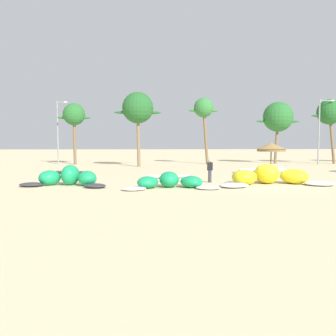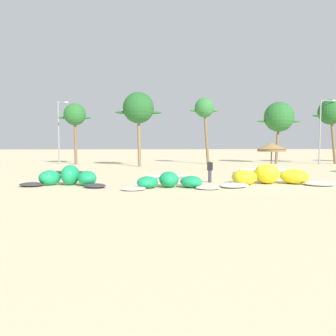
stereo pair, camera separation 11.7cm
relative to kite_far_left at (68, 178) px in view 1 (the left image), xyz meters
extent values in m
plane|color=beige|center=(13.17, -0.35, -0.51)|extent=(260.00, 260.00, 0.00)
ellipsoid|color=#333338|center=(-2.25, -0.40, -0.37)|extent=(1.62, 1.35, 0.26)
ellipsoid|color=#199E5B|center=(-1.26, 0.27, -0.02)|extent=(1.87, 1.86, 0.98)
ellipsoid|color=#199E5B|center=(0.07, 0.31, 0.16)|extent=(1.46, 1.69, 1.32)
ellipsoid|color=#199E5B|center=(1.26, -0.28, -0.02)|extent=(1.65, 1.81, 0.98)
ellipsoid|color=#333338|center=(1.88, -1.30, -0.37)|extent=(1.87, 1.77, 0.26)
cylinder|color=#333338|center=(0.18, 0.81, 0.27)|extent=(2.46, 0.75, 0.22)
cube|color=#333338|center=(0.04, 0.16, 0.16)|extent=(0.99, 0.71, 0.04)
ellipsoid|color=white|center=(4.32, -2.63, -0.41)|extent=(1.86, 1.71, 0.20)
ellipsoid|color=#199E5B|center=(5.14, -1.70, -0.14)|extent=(1.85, 1.93, 0.73)
ellipsoid|color=#199E5B|center=(6.48, -1.31, -0.01)|extent=(1.28, 1.55, 0.99)
ellipsoid|color=#199E5B|center=(7.85, -1.59, -0.14)|extent=(1.89, 1.94, 0.73)
ellipsoid|color=white|center=(8.74, -2.46, -0.41)|extent=(1.81, 1.63, 0.20)
cylinder|color=white|center=(6.46, -0.78, 0.10)|extent=(2.60, 0.34, 0.24)
cube|color=white|center=(6.49, -1.46, -0.01)|extent=(0.96, 0.58, 0.04)
ellipsoid|color=white|center=(10.53, -1.63, -0.37)|extent=(2.45, 2.30, 0.27)
ellipsoid|color=yellow|center=(11.54, -0.34, 0.00)|extent=(2.36, 2.49, 1.01)
ellipsoid|color=yellow|center=(13.27, 0.27, 0.17)|extent=(1.80, 2.09, 1.36)
ellipsoid|color=yellow|center=(15.09, 0.00, 0.00)|extent=(2.49, 2.53, 1.01)
ellipsoid|color=white|center=(16.34, -1.07, -0.37)|extent=(2.29, 2.05, 0.27)
cylinder|color=white|center=(13.21, 0.95, 0.33)|extent=(3.43, 0.64, 0.31)
cube|color=white|center=(13.29, 0.08, 0.17)|extent=(1.30, 0.82, 0.04)
cylinder|color=brown|center=(15.70, 6.26, 0.62)|extent=(0.10, 0.10, 2.25)
cone|color=olive|center=(15.70, 6.26, 2.01)|extent=(2.49, 2.49, 0.53)
cylinder|color=olive|center=(15.70, 6.26, 1.64)|extent=(2.36, 2.36, 0.20)
cylinder|color=#383842|center=(9.53, 1.26, -0.08)|extent=(0.24, 0.24, 0.85)
cube|color=black|center=(9.53, 1.26, 0.62)|extent=(0.36, 0.22, 0.56)
sphere|color=tan|center=(9.53, 1.26, 1.01)|extent=(0.20, 0.20, 0.20)
cylinder|color=brown|center=(-3.93, 23.07, 2.69)|extent=(0.40, 0.36, 6.39)
sphere|color=#286B2D|center=(-3.95, 23.07, 5.88)|extent=(2.80, 2.80, 2.80)
ellipsoid|color=#286B2D|center=(-5.07, 23.07, 5.46)|extent=(1.96, 0.50, 0.36)
ellipsoid|color=#286B2D|center=(-2.83, 23.07, 5.46)|extent=(1.96, 0.50, 0.36)
cylinder|color=#7F6647|center=(4.27, 18.26, 2.90)|extent=(0.46, 0.36, 6.81)
sphere|color=#236028|center=(4.22, 18.26, 6.30)|extent=(3.59, 3.59, 3.59)
ellipsoid|color=#236028|center=(2.78, 18.26, 5.76)|extent=(2.51, 0.50, 0.36)
ellipsoid|color=#236028|center=(5.65, 18.26, 5.76)|extent=(2.51, 0.50, 0.36)
cylinder|color=brown|center=(12.93, 22.99, 3.16)|extent=(0.91, 0.36, 7.33)
sphere|color=#337A38|center=(12.65, 22.99, 6.82)|extent=(2.54, 2.54, 2.54)
ellipsoid|color=#337A38|center=(11.63, 22.99, 6.44)|extent=(1.78, 0.50, 0.36)
ellipsoid|color=#337A38|center=(13.67, 22.99, 6.44)|extent=(1.78, 0.50, 0.36)
cylinder|color=brown|center=(22.62, 23.52, 2.61)|extent=(0.64, 0.36, 6.23)
sphere|color=#286B2D|center=(22.77, 23.52, 5.72)|extent=(3.97, 3.97, 3.97)
ellipsoid|color=#286B2D|center=(21.18, 23.52, 5.12)|extent=(2.78, 0.50, 0.36)
ellipsoid|color=#286B2D|center=(24.35, 23.52, 5.12)|extent=(2.78, 0.50, 0.36)
cylinder|color=brown|center=(29.66, 22.39, 2.90)|extent=(1.16, 0.36, 6.82)
sphere|color=#236028|center=(29.26, 22.39, 6.32)|extent=(3.31, 3.31, 3.31)
ellipsoid|color=#236028|center=(27.94, 22.39, 5.82)|extent=(2.32, 0.50, 0.36)
cylinder|color=gray|center=(-6.27, 24.07, 3.57)|extent=(0.18, 0.18, 8.16)
cylinder|color=gray|center=(-5.73, 24.07, 7.50)|extent=(1.07, 0.10, 0.10)
ellipsoid|color=silver|center=(-5.20, 24.07, 7.50)|extent=(0.56, 0.24, 0.20)
cylinder|color=gray|center=(27.17, 20.98, 3.63)|extent=(0.18, 0.18, 8.28)
cylinder|color=gray|center=(28.01, 20.98, 7.62)|extent=(1.67, 0.10, 0.10)
ellipsoid|color=silver|center=(28.84, 20.98, 7.62)|extent=(0.56, 0.24, 0.20)
camera|label=1|loc=(4.93, -23.66, 2.28)|focal=38.49mm
camera|label=2|loc=(5.05, -23.67, 2.28)|focal=38.49mm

